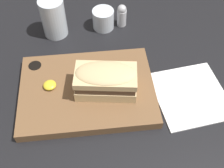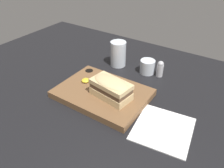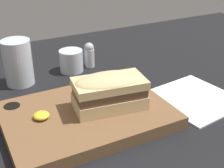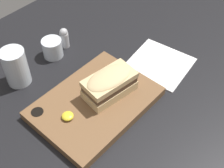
{
  "view_description": "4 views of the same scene",
  "coord_description": "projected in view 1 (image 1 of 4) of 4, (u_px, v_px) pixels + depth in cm",
  "views": [
    {
      "loc": [
        -7.48,
        -42.08,
        63.87
      ],
      "look_at": [
        -2.96,
        -0.19,
        9.43
      ],
      "focal_mm": 45.0,
      "sensor_mm": 36.0,
      "label": 1
    },
    {
      "loc": [
        33.0,
        -53.57,
        55.94
      ],
      "look_at": [
        -4.38,
        2.53,
        10.07
      ],
      "focal_mm": 35.0,
      "sensor_mm": 36.0,
      "label": 2
    },
    {
      "loc": [
        -31.46,
        -51.08,
        40.42
      ],
      "look_at": [
        -2.7,
        3.69,
        9.21
      ],
      "focal_mm": 50.0,
      "sensor_mm": 36.0,
      "label": 3
    },
    {
      "loc": [
        -49.78,
        -39.8,
        75.16
      ],
      "look_at": [
        -5.14,
        0.06,
        10.49
      ],
      "focal_mm": 50.0,
      "sensor_mm": 36.0,
      "label": 4
    }
  ],
  "objects": [
    {
      "name": "serving_board",
      "position": [
        87.0,
        90.0,
        0.75
      ],
      "size": [
        35.5,
        25.63,
        2.82
      ],
      "color": "brown",
      "rests_on": "dining_table"
    },
    {
      "name": "mustard_dollop",
      "position": [
        50.0,
        85.0,
        0.74
      ],
      "size": [
        3.4,
        3.4,
        1.36
      ],
      "color": "yellow",
      "rests_on": "serving_board"
    },
    {
      "name": "wine_glass",
      "position": [
        103.0,
        20.0,
        0.91
      ],
      "size": [
        6.91,
        6.91,
        6.43
      ],
      "color": "silver",
      "rests_on": "dining_table"
    },
    {
      "name": "sandwich",
      "position": [
        106.0,
        79.0,
        0.7
      ],
      "size": [
        16.44,
        10.38,
        7.89
      ],
      "rotation": [
        0.0,
        0.0,
        -0.14
      ],
      "color": "#DBBC84",
      "rests_on": "serving_board"
    },
    {
      "name": "water_glass",
      "position": [
        54.0,
        20.0,
        0.87
      ],
      "size": [
        7.61,
        7.61,
        12.35
      ],
      "color": "silver",
      "rests_on": "dining_table"
    },
    {
      "name": "dining_table",
      "position": [
        123.0,
        102.0,
        0.76
      ],
      "size": [
        179.22,
        123.71,
        2.0
      ],
      "color": "black",
      "rests_on": "ground"
    },
    {
      "name": "salt_shaker",
      "position": [
        122.0,
        15.0,
        0.91
      ],
      "size": [
        3.06,
        3.06,
        7.63
      ],
      "color": "silver",
      "rests_on": "dining_table"
    },
    {
      "name": "napkin",
      "position": [
        191.0,
        95.0,
        0.76
      ],
      "size": [
        20.9,
        21.54,
        0.4
      ],
      "rotation": [
        0.0,
        0.0,
        0.13
      ],
      "color": "white",
      "rests_on": "dining_table"
    }
  ]
}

